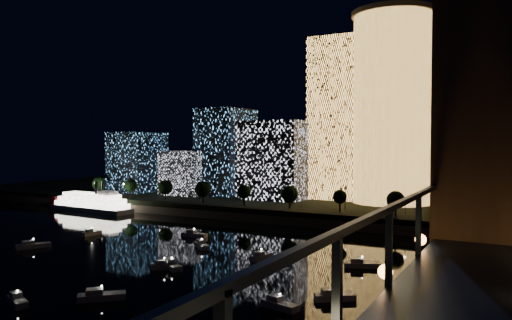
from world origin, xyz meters
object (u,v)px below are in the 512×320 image
Objects in this scene: tower_rectangular at (339,119)px; truss_bridge at (495,229)px; tower_cylindrical at (392,107)px; riverboat at (88,203)px.

truss_bridge is at bearing -61.05° from tower_rectangular.
tower_cylindrical reaches higher than truss_bridge.
tower_cylindrical is 132.37m from truss_bridge.
riverboat is (-119.81, -52.88, -41.23)m from tower_cylindrical.
truss_bridge is (45.10, -121.14, -28.50)m from tower_cylindrical.
riverboat is (-94.33, -59.33, -37.27)m from tower_rectangular.
tower_cylindrical is 137.30m from riverboat.
tower_rectangular is 117.50m from riverboat.
tower_cylindrical is at bearing 110.42° from truss_bridge.
tower_rectangular is 0.27× the size of truss_bridge.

